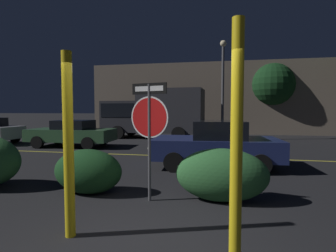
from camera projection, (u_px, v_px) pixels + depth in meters
The scene contains 12 objects.
road_center_stripe at pixel (192, 157), 10.32m from camera, with size 32.69×0.12×0.01m, color gold.
stop_sign at pixel (149, 119), 5.23m from camera, with size 0.81×0.21×2.37m.
yellow_pole_left at pixel (69, 145), 3.75m from camera, with size 0.15×0.15×2.67m, color yellow.
yellow_pole_right at pixel (236, 147), 2.93m from camera, with size 0.14×0.14×2.85m, color yellow.
hedge_bush_1 at pixel (88, 171), 5.76m from camera, with size 1.55×0.86×0.98m, color #19421E.
hedge_bush_2 at pixel (222, 175), 5.25m from camera, with size 1.85×0.81×1.08m, color #2D6633.
passing_car_1 at pixel (72, 133), 13.13m from camera, with size 4.29×2.00×1.33m.
passing_car_2 at pixel (216, 144), 8.47m from camera, with size 4.18×2.21×1.49m.
delivery_truck at pixel (153, 113), 17.24m from camera, with size 6.71×2.77×3.18m.
street_lamp at pixel (223, 80), 15.72m from camera, with size 0.38×0.38×5.99m.
tree_0 at pixel (272, 85), 19.64m from camera, with size 3.27×3.27×5.37m.
building_backdrop at pixel (219, 99), 22.34m from camera, with size 20.41×4.95×5.52m, color #7A6B5B.
Camera 1 is at (1.00, -3.14, 1.84)m, focal length 28.00 mm.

